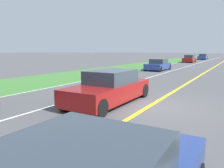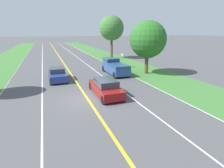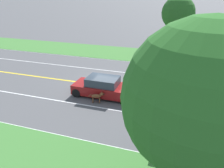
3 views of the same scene
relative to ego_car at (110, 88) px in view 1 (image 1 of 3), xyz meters
name	(u,v)px [view 1 (image 1 of 3)]	position (x,y,z in m)	size (l,w,h in m)	color
ground_plane	(151,105)	(-1.72, -0.47, -0.66)	(400.00, 400.00, 0.00)	#4C4C4F
centre_divider_line	(151,105)	(-1.72, -0.47, -0.66)	(0.18, 160.00, 0.01)	yellow
lane_edge_line_right	(36,90)	(5.28, -0.47, -0.66)	(0.14, 160.00, 0.01)	white
lane_dash_same_dir	(84,96)	(1.78, -0.47, -0.66)	(0.10, 160.00, 0.01)	white
grass_verge_right	(4,86)	(8.28, -0.47, -0.65)	(6.00, 160.00, 0.03)	#3D7533
ego_car	(110,88)	(0.00, 0.00, 0.00)	(1.88, 4.69, 1.43)	maroon
dog	(90,89)	(1.16, -0.11, -0.16)	(0.43, 1.14, 0.80)	brown
car_trailing_near	(158,65)	(3.42, -16.65, -0.05)	(1.93, 4.30, 1.32)	navy
car_trailing_mid	(189,59)	(3.78, -36.21, 0.01)	(1.90, 4.40, 1.46)	maroon
car_trailing_far	(203,57)	(3.48, -51.44, 0.00)	(1.94, 4.73, 1.44)	navy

